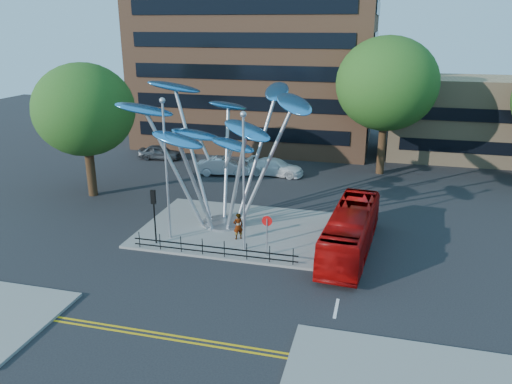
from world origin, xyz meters
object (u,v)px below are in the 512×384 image
(traffic_light_island, at_px, (154,205))
(leaf_sculpture, at_px, (220,125))
(no_entry_sign_island, at_px, (267,229))
(pedestrian, at_px, (238,226))
(parked_car_mid, at_px, (224,166))
(street_lamp_right, at_px, (244,170))
(parked_car_right, at_px, (275,167))
(red_bus, at_px, (351,231))
(parked_car_left, at_px, (160,152))
(tree_right, at_px, (387,84))
(tree_left, at_px, (84,110))
(street_lamp_left, at_px, (166,158))

(traffic_light_island, bearing_deg, leaf_sculpture, 54.96)
(no_entry_sign_island, bearing_deg, pedestrian, 141.14)
(parked_car_mid, bearing_deg, no_entry_sign_island, -163.66)
(street_lamp_right, height_order, no_entry_sign_island, street_lamp_right)
(traffic_light_island, distance_m, parked_car_right, 17.11)
(leaf_sculpture, bearing_deg, parked_car_mid, 107.47)
(traffic_light_island, relative_size, red_bus, 0.35)
(leaf_sculpture, distance_m, parked_car_left, 19.80)
(tree_right, distance_m, traffic_light_island, 24.06)
(tree_left, relative_size, red_bus, 1.06)
(no_entry_sign_island, distance_m, parked_car_right, 16.88)
(traffic_light_island, distance_m, no_entry_sign_island, 7.05)
(street_lamp_left, distance_m, pedestrian, 6.12)
(traffic_light_island, height_order, red_bus, traffic_light_island)
(street_lamp_right, relative_size, pedestrian, 4.82)
(no_entry_sign_island, height_order, parked_car_mid, no_entry_sign_island)
(traffic_light_island, xyz_separation_m, parked_car_right, (3.87, 16.57, -1.87))
(traffic_light_island, xyz_separation_m, parked_car_left, (-8.56, 19.09, -1.89))
(tree_right, relative_size, pedestrian, 7.03)
(pedestrian, bearing_deg, tree_right, -152.39)
(tree_left, height_order, parked_car_left, tree_left)
(tree_right, xyz_separation_m, pedestrian, (-8.27, -17.65, -7.03))
(street_lamp_left, relative_size, no_entry_sign_island, 3.59)
(parked_car_left, xyz_separation_m, parked_car_mid, (7.93, -3.59, 0.07))
(pedestrian, xyz_separation_m, parked_car_left, (-13.29, 17.24, -0.29))
(traffic_light_island, relative_size, no_entry_sign_island, 1.40)
(tree_left, height_order, traffic_light_island, tree_left)
(street_lamp_right, height_order, pedestrian, street_lamp_right)
(tree_right, distance_m, street_lamp_right, 20.64)
(street_lamp_right, relative_size, parked_car_right, 1.62)
(street_lamp_left, xyz_separation_m, red_bus, (11.11, 1.01, -4.00))
(parked_car_mid, bearing_deg, street_lamp_left, 174.57)
(traffic_light_island, distance_m, parked_car_mid, 15.62)
(tree_left, xyz_separation_m, red_bus, (20.61, -5.49, -5.44))
(tree_left, bearing_deg, pedestrian, -22.38)
(pedestrian, distance_m, parked_car_left, 21.77)
(parked_car_mid, distance_m, parked_car_right, 4.62)
(tree_right, relative_size, street_lamp_left, 1.38)
(street_lamp_left, distance_m, traffic_light_island, 2.96)
(street_lamp_left, xyz_separation_m, parked_car_mid, (-1.13, 14.50, -4.56))
(tree_right, distance_m, red_bus, 18.77)
(red_bus, height_order, parked_car_left, red_bus)
(leaf_sculpture, bearing_deg, parked_car_left, 127.63)
(pedestrian, bearing_deg, tree_left, -59.65)
(tree_left, relative_size, street_lamp_right, 1.24)
(no_entry_sign_island, distance_m, parked_car_mid, 17.29)
(tree_left, bearing_deg, red_bus, -14.90)
(street_lamp_right, relative_size, parked_car_mid, 1.71)
(parked_car_mid, xyz_separation_m, parked_car_right, (4.50, 1.07, -0.06))
(leaf_sculpture, height_order, street_lamp_left, leaf_sculpture)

